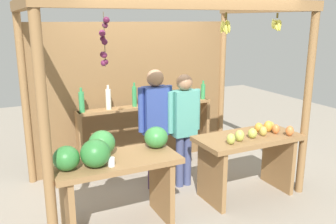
% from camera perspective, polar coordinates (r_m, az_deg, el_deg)
% --- Properties ---
extents(ground_plane, '(12.00, 12.00, 0.00)m').
position_cam_1_polar(ground_plane, '(5.14, -0.95, -11.58)').
color(ground_plane, gray).
rests_on(ground_plane, ground).
extents(market_stall, '(3.31, 2.01, 2.46)m').
position_cam_1_polar(market_stall, '(5.11, -3.24, 5.01)').
color(market_stall, olive).
rests_on(market_stall, ground).
extents(fruit_counter_left, '(1.37, 0.68, 1.10)m').
position_cam_1_polar(fruit_counter_left, '(3.93, -8.81, -8.29)').
color(fruit_counter_left, olive).
rests_on(fruit_counter_left, ground).
extents(fruit_counter_right, '(1.34, 0.64, 0.97)m').
position_cam_1_polar(fruit_counter_right, '(4.78, 12.57, -5.99)').
color(fruit_counter_right, olive).
rests_on(fruit_counter_right, ground).
extents(bottle_shelf_unit, '(2.12, 0.22, 1.36)m').
position_cam_1_polar(bottle_shelf_unit, '(5.50, -3.46, -0.86)').
color(bottle_shelf_unit, olive).
rests_on(bottle_shelf_unit, ground).
extents(vendor_man, '(0.48, 0.22, 1.64)m').
position_cam_1_polar(vendor_man, '(4.75, -1.96, -1.09)').
color(vendor_man, '#4E3562').
rests_on(vendor_man, ground).
extents(vendor_woman, '(0.48, 0.21, 1.56)m').
position_cam_1_polar(vendor_woman, '(4.84, 2.54, -1.43)').
color(vendor_woman, '#3F4871').
rests_on(vendor_woman, ground).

